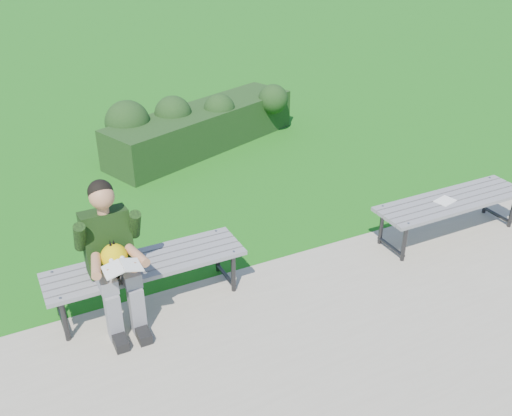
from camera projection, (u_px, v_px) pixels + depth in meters
The scene contains 7 objects.
ground at pixel (270, 262), 5.96m from camera, with size 80.00×80.00×0.00m.
walkway at pixel (372, 370), 4.58m from camera, with size 30.00×3.50×0.02m.
hedge at pixel (196, 124), 8.57m from camera, with size 3.27×1.89×0.89m.
bench_left at pixel (146, 267), 5.15m from camera, with size 1.80×0.50×0.46m.
bench_right at pixel (451, 204), 6.23m from camera, with size 1.80×0.50×0.46m.
seated_boy at pixel (112, 252), 4.82m from camera, with size 0.56×0.76×1.31m.
paper_sheet at pixel (445, 201), 6.16m from camera, with size 0.25×0.21×0.01m.
Camera 1 is at (-2.38, -4.38, 3.33)m, focal length 40.00 mm.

